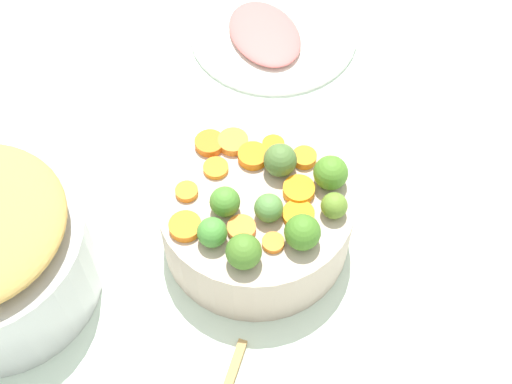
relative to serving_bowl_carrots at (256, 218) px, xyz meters
The scene contains 24 objects.
tabletop 0.06m from the serving_bowl_carrots, 14.42° to the right, with size 2.40×2.40×0.02m, color silver.
serving_bowl_carrots is the anchor object (origin of this frame).
carrot_slice_0 0.11m from the serving_bowl_carrots, 93.90° to the right, with size 0.04×0.04×0.01m, color orange.
carrot_slice_1 0.11m from the serving_bowl_carrots, behind, with size 0.04×0.04×0.01m, color orange.
carrot_slice_2 0.09m from the serving_bowl_carrots, 99.82° to the left, with size 0.03×0.03×0.01m, color orange.
carrot_slice_3 0.09m from the serving_bowl_carrots, 131.25° to the left, with size 0.03×0.03×0.01m, color orange.
carrot_slice_4 0.10m from the serving_bowl_carrots, 167.52° to the left, with size 0.04×0.04×0.01m, color orange.
carrot_slice_5 0.07m from the serving_bowl_carrots, 64.21° to the left, with size 0.04×0.04×0.01m, color orange.
carrot_slice_6 0.10m from the serving_bowl_carrots, 125.64° to the right, with size 0.03×0.03×0.01m, color orange.
carrot_slice_7 0.07m from the serving_bowl_carrots, 51.12° to the right, with size 0.03×0.03×0.01m, color orange.
carrot_slice_8 0.08m from the serving_bowl_carrots, 28.72° to the left, with size 0.04×0.04×0.01m, color orange.
carrot_slice_9 0.08m from the serving_bowl_carrots, 15.82° to the right, with size 0.03×0.03×0.01m, color orange.
carrot_slice_10 0.08m from the serving_bowl_carrots, 161.29° to the right, with size 0.03×0.03×0.01m, color orange.
carrot_slice_11 0.08m from the serving_bowl_carrots, 151.42° to the left, with size 0.04×0.04×0.01m, color orange.
brussels_sprout_0 0.08m from the serving_bowl_carrots, 111.07° to the left, with size 0.04×0.04×0.04m, color #4A6C33.
brussels_sprout_1 0.08m from the serving_bowl_carrots, 94.92° to the right, with size 0.04×0.04×0.04m, color #48802C.
brussels_sprout_2 0.10m from the serving_bowl_carrots, ahead, with size 0.04×0.04×0.04m, color #437624.
brussels_sprout_3 0.11m from the serving_bowl_carrots, 69.72° to the left, with size 0.04×0.04×0.04m, color #4A7C26.
brussels_sprout_4 0.11m from the serving_bowl_carrots, 43.38° to the left, with size 0.03×0.03×0.03m, color olive.
brussels_sprout_5 0.07m from the serving_bowl_carrots, ahead, with size 0.03×0.03×0.03m, color #51813E.
brussels_sprout_6 0.11m from the serving_bowl_carrots, 41.42° to the right, with size 0.04×0.04×0.04m, color #477426.
brussels_sprout_7 0.10m from the serving_bowl_carrots, 72.08° to the right, with size 0.03×0.03×0.03m, color #448833.
ham_plate 0.37m from the serving_bowl_carrots, 143.23° to the left, with size 0.26×0.26×0.01m, color white.
ham_slice_main 0.35m from the serving_bowl_carrots, 145.33° to the left, with size 0.15×0.10×0.02m, color #CB6361.
Camera 1 is at (0.35, -0.24, 0.80)m, focal length 49.34 mm.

